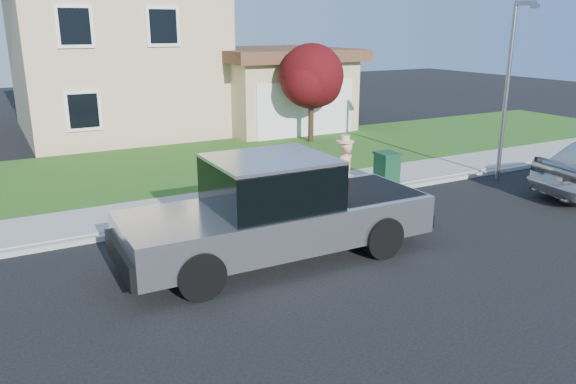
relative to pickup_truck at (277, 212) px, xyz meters
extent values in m
plane|color=black|center=(0.53, -0.17, -1.00)|extent=(80.00, 80.00, 0.00)
cube|color=gray|center=(1.53, 2.73, -0.94)|extent=(40.00, 0.20, 0.12)
cube|color=gray|center=(1.53, 3.83, -0.92)|extent=(40.00, 2.00, 0.15)
cube|color=#1D5117|center=(1.53, 8.33, -0.95)|extent=(40.00, 7.00, 0.10)
cube|color=tan|center=(0.53, 16.83, 2.20)|extent=(8.00, 9.00, 6.40)
cube|color=tan|center=(7.03, 13.83, 0.60)|extent=(5.50, 6.00, 3.20)
cube|color=white|center=(7.03, 10.81, 0.25)|extent=(4.60, 0.12, 2.30)
cube|color=#4C2D1E|center=(7.03, 13.83, 2.40)|extent=(6.20, 6.80, 0.50)
cube|color=white|center=(-1.67, 12.28, 3.60)|extent=(1.30, 0.10, 1.50)
cube|color=white|center=(1.53, 12.28, 3.60)|extent=(1.30, 0.10, 1.50)
cube|color=black|center=(-1.67, 12.28, 0.60)|extent=(1.30, 0.10, 1.50)
cylinder|color=black|center=(-2.03, -0.99, -0.55)|extent=(0.89, 0.34, 0.88)
cylinder|color=black|center=(-2.00, 1.04, -0.55)|extent=(0.89, 0.34, 0.88)
cylinder|color=black|center=(1.90, -1.04, -0.55)|extent=(0.89, 0.34, 0.88)
cylinder|color=black|center=(1.92, 0.99, -0.55)|extent=(0.89, 0.34, 0.88)
cube|color=#B8B9C0|center=(0.03, 0.00, -0.23)|extent=(6.33, 2.29, 0.80)
cube|color=black|center=(-0.14, 0.00, 0.61)|extent=(2.35, 2.08, 0.94)
cube|color=#B8B9C0|center=(-0.14, 0.00, 1.09)|extent=(2.35, 2.08, 0.09)
cube|color=black|center=(2.13, -0.03, 0.14)|extent=(2.01, 1.90, 0.07)
cube|color=black|center=(-3.15, 0.04, -0.39)|extent=(0.16, 2.10, 0.44)
cube|color=black|center=(3.21, -0.04, -0.44)|extent=(0.16, 2.10, 0.28)
cube|color=black|center=(-1.01, 1.21, 0.50)|extent=(0.14, 0.24, 0.20)
imported|color=#E58C7D|center=(3.21, 2.29, -0.13)|extent=(0.72, 0.58, 1.72)
cylinder|color=#D4BA88|center=(3.21, 2.29, 0.75)|extent=(0.46, 0.46, 0.05)
cylinder|color=#D4BA88|center=(3.21, 2.29, 0.82)|extent=(0.23, 0.23, 0.16)
cylinder|color=black|center=(6.64, 9.73, -0.01)|extent=(0.22, 0.22, 1.78)
sphere|color=#440E10|center=(6.64, 9.73, 1.72)|extent=(2.56, 2.56, 2.56)
sphere|color=#440E10|center=(7.19, 10.06, 1.38)|extent=(1.89, 1.89, 1.89)
sphere|color=#440E10|center=(6.19, 9.40, 1.49)|extent=(1.78, 1.78, 1.78)
cube|color=#0F3920|center=(5.14, 2.93, -0.40)|extent=(0.57, 0.65, 0.88)
cube|color=#0F3920|center=(5.14, 2.93, 0.07)|extent=(0.62, 0.71, 0.07)
cylinder|color=slate|center=(8.83, 2.09, 1.62)|extent=(0.13, 0.13, 5.24)
cube|color=slate|center=(8.93, 1.85, 4.24)|extent=(0.34, 0.58, 0.13)
cube|color=slate|center=(9.03, 1.61, 4.16)|extent=(0.31, 0.27, 0.13)
camera|label=1|loc=(-4.98, -9.58, 3.61)|focal=35.00mm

